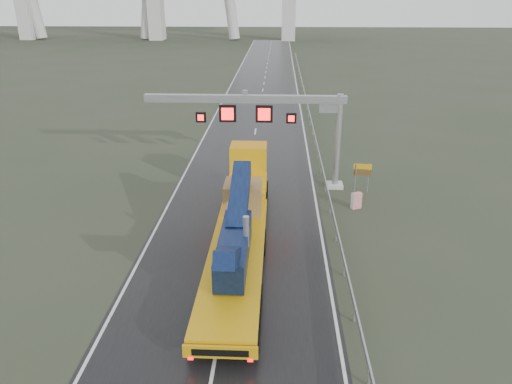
{
  "coord_description": "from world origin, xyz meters",
  "views": [
    {
      "loc": [
        2.45,
        -18.19,
        14.15
      ],
      "look_at": [
        1.22,
        8.79,
        3.2
      ],
      "focal_mm": 35.0,
      "sensor_mm": 36.0,
      "label": 1
    }
  ],
  "objects_px": {
    "exit_sign_pair": "(362,172)",
    "striped_barrier": "(356,201)",
    "sign_gantry": "(274,115)",
    "heavy_haul_truck": "(242,211)"
  },
  "relations": [
    {
      "from": "sign_gantry",
      "to": "heavy_haul_truck",
      "type": "height_order",
      "value": "sign_gantry"
    },
    {
      "from": "sign_gantry",
      "to": "striped_barrier",
      "type": "distance_m",
      "value": 8.7
    },
    {
      "from": "heavy_haul_truck",
      "to": "striped_barrier",
      "type": "xyz_separation_m",
      "value": [
        7.64,
        4.84,
        -1.23
      ]
    },
    {
      "from": "heavy_haul_truck",
      "to": "exit_sign_pair",
      "type": "height_order",
      "value": "heavy_haul_truck"
    },
    {
      "from": "exit_sign_pair",
      "to": "striped_barrier",
      "type": "distance_m",
      "value": 3.27
    },
    {
      "from": "exit_sign_pair",
      "to": "striped_barrier",
      "type": "xyz_separation_m",
      "value": [
        -0.78,
        -3.0,
        -1.02
      ]
    },
    {
      "from": "exit_sign_pair",
      "to": "striped_barrier",
      "type": "relative_size",
      "value": 1.99
    },
    {
      "from": "heavy_haul_truck",
      "to": "striped_barrier",
      "type": "distance_m",
      "value": 9.13
    },
    {
      "from": "sign_gantry",
      "to": "exit_sign_pair",
      "type": "xyz_separation_m",
      "value": [
        6.65,
        -0.99,
        -4.01
      ]
    },
    {
      "from": "sign_gantry",
      "to": "heavy_haul_truck",
      "type": "bearing_deg",
      "value": -101.38
    }
  ]
}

